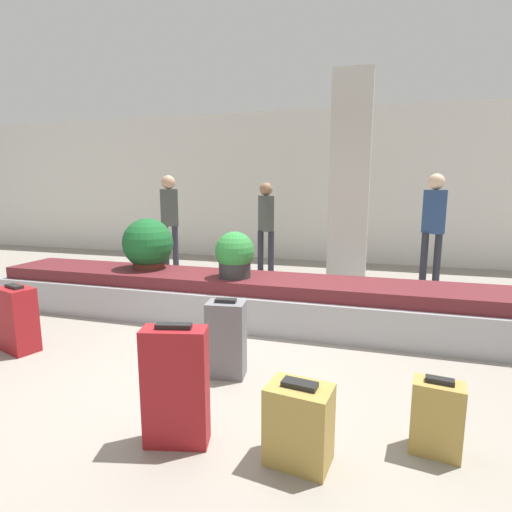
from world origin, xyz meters
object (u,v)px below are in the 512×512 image
(potted_plant_1, at_px, (235,255))
(suitcase_0, at_px, (226,339))
(suitcase_3, at_px, (18,319))
(suitcase_4, at_px, (176,387))
(traveler_2, at_px, (266,220))
(suitcase_2, at_px, (299,424))
(traveler_1, at_px, (169,214))
(pillar, at_px, (350,187))
(traveler_0, at_px, (433,219))
(potted_plant_0, at_px, (148,245))
(suitcase_1, at_px, (437,418))

(potted_plant_1, bearing_deg, suitcase_0, -73.88)
(suitcase_3, relative_size, suitcase_4, 0.85)
(suitcase_3, distance_m, traveler_2, 4.40)
(suitcase_2, distance_m, traveler_1, 5.79)
(suitcase_3, xyz_separation_m, traveler_1, (-0.39, 3.83, 0.78))
(pillar, bearing_deg, suitcase_2, -90.14)
(suitcase_2, relative_size, potted_plant_1, 0.93)
(suitcase_4, xyz_separation_m, traveler_2, (-0.75, 4.98, 0.62))
(traveler_2, bearing_deg, suitcase_2, -20.74)
(traveler_0, xyz_separation_m, traveler_1, (-4.60, -0.12, 0.01))
(traveler_2, bearing_deg, potted_plant_0, -57.62)
(suitcase_4, bearing_deg, traveler_1, 105.24)
(suitcase_0, distance_m, suitcase_3, 2.14)
(suitcase_0, relative_size, suitcase_1, 1.40)
(traveler_1, bearing_deg, suitcase_3, -112.53)
(suitcase_3, bearing_deg, suitcase_2, 1.74)
(suitcase_0, relative_size, potted_plant_0, 1.04)
(suitcase_4, bearing_deg, potted_plant_1, 86.89)
(traveler_0, bearing_deg, potted_plant_1, 101.44)
(suitcase_2, relative_size, potted_plant_0, 0.77)
(pillar, distance_m, potted_plant_0, 3.01)
(pillar, distance_m, suitcase_4, 4.31)
(pillar, height_order, suitcase_0, pillar)
(suitcase_1, xyz_separation_m, traveler_2, (-2.29, 4.63, 0.77))
(pillar, relative_size, suitcase_4, 4.07)
(potted_plant_0, bearing_deg, pillar, 33.46)
(suitcase_2, xyz_separation_m, traveler_2, (-1.51, 4.94, 0.76))
(potted_plant_0, relative_size, potted_plant_1, 1.20)
(suitcase_4, xyz_separation_m, traveler_1, (-2.55, 4.70, 0.72))
(suitcase_3, xyz_separation_m, potted_plant_0, (0.50, 1.58, 0.54))
(suitcase_0, relative_size, traveler_1, 0.37)
(suitcase_3, bearing_deg, pillar, 65.03)
(suitcase_4, height_order, traveler_2, traveler_2)
(pillar, relative_size, potted_plant_0, 4.92)
(traveler_0, bearing_deg, traveler_1, 56.71)
(suitcase_1, xyz_separation_m, suitcase_3, (-3.71, 0.52, 0.09))
(traveler_0, height_order, traveler_1, traveler_1)
(potted_plant_1, distance_m, traveler_1, 3.26)
(suitcase_0, relative_size, suitcase_3, 1.02)
(suitcase_1, relative_size, potted_plant_0, 0.74)
(potted_plant_0, distance_m, traveler_2, 2.68)
(suitcase_2, bearing_deg, suitcase_1, 30.18)
(pillar, xyz_separation_m, traveler_1, (-3.32, 0.64, -0.50))
(traveler_0, bearing_deg, suitcase_2, 130.13)
(suitcase_1, xyz_separation_m, suitcase_2, (-0.78, -0.31, 0.01))
(suitcase_0, bearing_deg, traveler_0, 54.61)
(traveler_1, bearing_deg, traveler_2, -19.57)
(traveler_2, bearing_deg, traveler_1, -119.04)
(suitcase_4, relative_size, potted_plant_0, 1.21)
(suitcase_0, xyz_separation_m, suitcase_1, (1.57, -0.60, -0.10))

